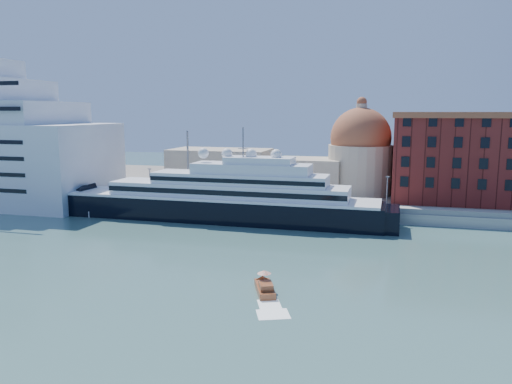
% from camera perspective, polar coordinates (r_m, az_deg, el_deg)
% --- Properties ---
extents(ground, '(400.00, 400.00, 0.00)m').
position_cam_1_polar(ground, '(94.79, -4.27, -6.34)').
color(ground, '#386160').
rests_on(ground, ground).
extents(quay, '(180.00, 10.00, 2.50)m').
position_cam_1_polar(quay, '(126.19, 0.90, -1.82)').
color(quay, gray).
rests_on(quay, ground).
extents(land, '(260.00, 72.00, 2.00)m').
position_cam_1_polar(land, '(165.70, 4.44, 0.71)').
color(land, slate).
rests_on(land, ground).
extents(quay_fence, '(180.00, 0.10, 1.20)m').
position_cam_1_polar(quay_fence, '(121.57, 0.37, -1.35)').
color(quay_fence, slate).
rests_on(quay_fence, quay).
extents(superyacht, '(85.49, 11.85, 25.55)m').
position_cam_1_polar(superyacht, '(118.33, -5.25, -1.04)').
color(superyacht, black).
rests_on(superyacht, ground).
extents(service_barge, '(13.30, 7.52, 2.84)m').
position_cam_1_polar(service_barge, '(132.94, -19.53, -1.98)').
color(service_barge, white).
rests_on(service_barge, ground).
extents(water_taxi, '(4.61, 7.08, 3.20)m').
position_cam_1_polar(water_taxi, '(71.64, 1.03, -10.86)').
color(water_taxi, brown).
rests_on(water_taxi, ground).
extents(warehouse, '(43.00, 19.00, 23.25)m').
position_cam_1_polar(warehouse, '(140.06, 24.02, 3.66)').
color(warehouse, maroon).
rests_on(warehouse, land).
extents(church, '(66.00, 18.00, 25.50)m').
position_cam_1_polar(church, '(146.47, 5.66, 3.48)').
color(church, beige).
rests_on(church, land).
extents(lamp_posts, '(120.80, 2.40, 18.00)m').
position_cam_1_polar(lamp_posts, '(126.95, -4.84, 2.14)').
color(lamp_posts, slate).
rests_on(lamp_posts, quay).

